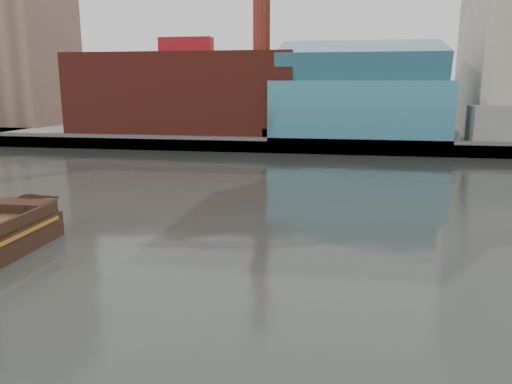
# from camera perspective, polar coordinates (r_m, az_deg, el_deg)

# --- Properties ---
(ground) EXTENTS (400.00, 400.00, 0.00)m
(ground) POSITION_cam_1_polar(r_m,az_deg,el_deg) (25.27, -9.81, -14.82)
(ground) COLOR #262823
(ground) RESTS_ON ground
(promenade_far) EXTENTS (220.00, 60.00, 2.00)m
(promenade_far) POSITION_cam_1_polar(r_m,az_deg,el_deg) (113.84, 6.14, 6.89)
(promenade_far) COLOR slate
(promenade_far) RESTS_ON ground
(seawall) EXTENTS (220.00, 1.00, 2.60)m
(seawall) POSITION_cam_1_polar(r_m,az_deg,el_deg) (84.57, 4.68, 5.30)
(seawall) COLOR #4C4C49
(seawall) RESTS_ON ground
(skyline) EXTENTS (149.00, 45.00, 62.00)m
(skyline) POSITION_cam_1_polar(r_m,az_deg,el_deg) (106.50, 9.09, 19.15)
(skyline) COLOR brown
(skyline) RESTS_ON promenade_far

